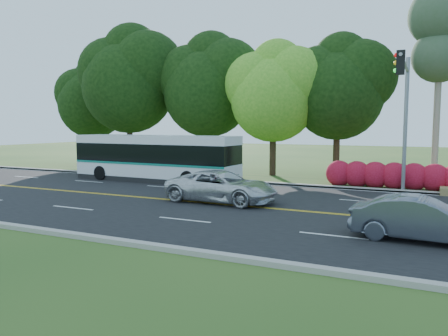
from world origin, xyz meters
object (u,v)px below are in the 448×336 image
at_px(traffic_signal, 404,101).
at_px(transit_bus, 155,159).
at_px(sedan, 421,219).
at_px(suv, 222,186).

xyz_separation_m(traffic_signal, transit_bus, (-14.31, -0.02, -3.23)).
relative_size(sedan, suv, 0.80).
bearing_deg(transit_bus, sedan, -26.57).
distance_m(traffic_signal, suv, 9.68).
height_order(transit_bus, suv, transit_bus).
height_order(sedan, suv, suv).
xyz_separation_m(traffic_signal, sedan, (1.04, -8.43, -3.97)).
bearing_deg(suv, traffic_signal, -54.09).
height_order(traffic_signal, transit_bus, traffic_signal).
bearing_deg(traffic_signal, transit_bus, -179.91).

